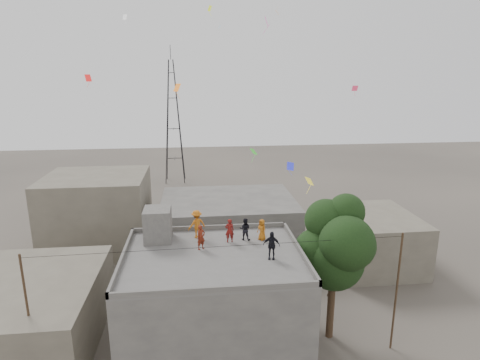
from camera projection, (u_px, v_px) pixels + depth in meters
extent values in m
plane|color=#423C36|center=(215.00, 350.00, 23.89)|extent=(140.00, 140.00, 0.00)
cube|color=#504D4A|center=(214.00, 305.00, 23.13)|extent=(10.00, 8.00, 6.00)
cube|color=#5D5A57|center=(213.00, 257.00, 22.35)|extent=(10.00, 8.00, 0.10)
cube|color=#504D4A|center=(210.00, 227.00, 26.07)|extent=(10.00, 0.15, 0.30)
cube|color=#504D4A|center=(217.00, 290.00, 18.53)|extent=(10.00, 0.15, 0.30)
cube|color=#504D4A|center=(299.00, 249.00, 22.83)|extent=(0.15, 8.00, 0.30)
cube|color=#504D4A|center=(122.00, 258.00, 21.77)|extent=(0.15, 8.00, 0.30)
cube|color=#504D4A|center=(158.00, 225.00, 24.24)|extent=(1.60, 1.80, 2.00)
cube|color=#5B5448|center=(30.00, 313.00, 24.12)|extent=(8.00, 10.00, 4.00)
cube|color=#504D4A|center=(228.00, 225.00, 36.93)|extent=(12.00, 9.00, 5.00)
cube|color=#5B5448|center=(98.00, 212.00, 37.30)|extent=(9.00, 8.00, 7.00)
cube|color=#5B5448|center=(371.00, 239.00, 34.45)|extent=(7.00, 8.00, 4.40)
cylinder|color=black|center=(331.00, 308.00, 24.64)|extent=(0.44, 0.44, 4.00)
cylinder|color=black|center=(334.00, 283.00, 24.34)|extent=(0.64, 0.91, 2.14)
sphere|color=black|center=(334.00, 260.00, 23.82)|extent=(3.60, 3.60, 3.60)
sphere|color=black|center=(351.00, 245.00, 24.03)|extent=(3.00, 3.00, 3.00)
sphere|color=black|center=(317.00, 251.00, 24.11)|extent=(2.80, 2.80, 2.80)
sphere|color=black|center=(347.00, 243.00, 22.74)|extent=(3.20, 3.20, 3.20)
sphere|color=black|center=(326.00, 220.00, 24.10)|extent=(2.60, 2.60, 2.60)
sphere|color=black|center=(346.00, 212.00, 23.78)|extent=(2.20, 2.20, 2.20)
cylinder|color=black|center=(29.00, 321.00, 20.48)|extent=(0.12, 0.12, 7.40)
cylinder|color=black|center=(396.00, 293.00, 23.12)|extent=(0.12, 0.12, 7.40)
cylinder|color=black|center=(223.00, 246.00, 20.91)|extent=(20.00, 0.52, 0.02)
cylinder|color=black|center=(167.00, 123.00, 58.71)|extent=(1.27, 1.27, 18.01)
cylinder|color=black|center=(179.00, 123.00, 58.90)|extent=(1.27, 1.27, 18.01)
cylinder|color=black|center=(179.00, 122.00, 60.53)|extent=(1.27, 1.27, 18.01)
cylinder|color=black|center=(168.00, 122.00, 60.35)|extent=(1.27, 1.27, 18.01)
cube|color=black|center=(175.00, 158.00, 60.99)|extent=(2.36, 0.08, 0.08)
cube|color=black|center=(175.00, 158.00, 60.99)|extent=(0.08, 2.36, 0.08)
cube|color=black|center=(174.00, 129.00, 59.85)|extent=(1.81, 0.08, 0.08)
cube|color=black|center=(174.00, 129.00, 59.85)|extent=(0.08, 1.81, 0.08)
cube|color=black|center=(172.00, 98.00, 58.71)|extent=(1.26, 0.08, 0.08)
cube|color=black|center=(172.00, 98.00, 58.71)|extent=(0.08, 1.26, 0.08)
cube|color=black|center=(171.00, 73.00, 57.79)|extent=(0.82, 0.08, 0.08)
cube|color=black|center=(171.00, 73.00, 57.79)|extent=(0.08, 0.82, 0.08)
cylinder|color=black|center=(170.00, 52.00, 57.08)|extent=(0.08, 0.08, 2.00)
imported|color=maroon|center=(230.00, 231.00, 24.00)|extent=(0.54, 0.36, 1.48)
imported|color=#B55F14|center=(262.00, 230.00, 24.36)|extent=(0.72, 0.76, 1.31)
imported|color=black|center=(245.00, 229.00, 24.36)|extent=(0.79, 0.69, 1.38)
imported|color=black|center=(271.00, 245.00, 21.79)|extent=(0.99, 0.57, 1.58)
imported|color=#BE6215|center=(197.00, 224.00, 24.67)|extent=(1.31, 1.10, 1.76)
imported|color=maroon|center=(201.00, 237.00, 23.02)|extent=(0.64, 0.59, 1.46)
plane|color=red|center=(88.00, 78.00, 27.50)|extent=(0.39, 0.49, 0.48)
plane|color=#DC2290|center=(266.00, 21.00, 24.64)|extent=(0.33, 0.61, 0.55)
plane|color=#E3FD26|center=(210.00, 8.00, 29.68)|extent=(0.35, 0.43, 0.38)
plane|color=#242ACF|center=(290.00, 166.00, 24.31)|extent=(0.34, 0.39, 0.49)
plane|color=white|center=(125.00, 17.00, 30.10)|extent=(0.37, 0.31, 0.38)
plane|color=orange|center=(277.00, 9.00, 32.32)|extent=(0.16, 0.36, 0.33)
plane|color=green|center=(254.00, 152.00, 23.49)|extent=(0.46, 0.55, 0.38)
plane|color=#C52E50|center=(355.00, 88.00, 30.62)|extent=(0.45, 0.20, 0.40)
plane|color=orange|center=(177.00, 88.00, 21.29)|extent=(0.44, 0.50, 0.41)
plane|color=#4BB3E2|center=(219.00, 24.00, 34.57)|extent=(0.07, 0.32, 0.31)
plane|color=yellow|center=(309.00, 181.00, 20.88)|extent=(0.42, 0.56, 0.43)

